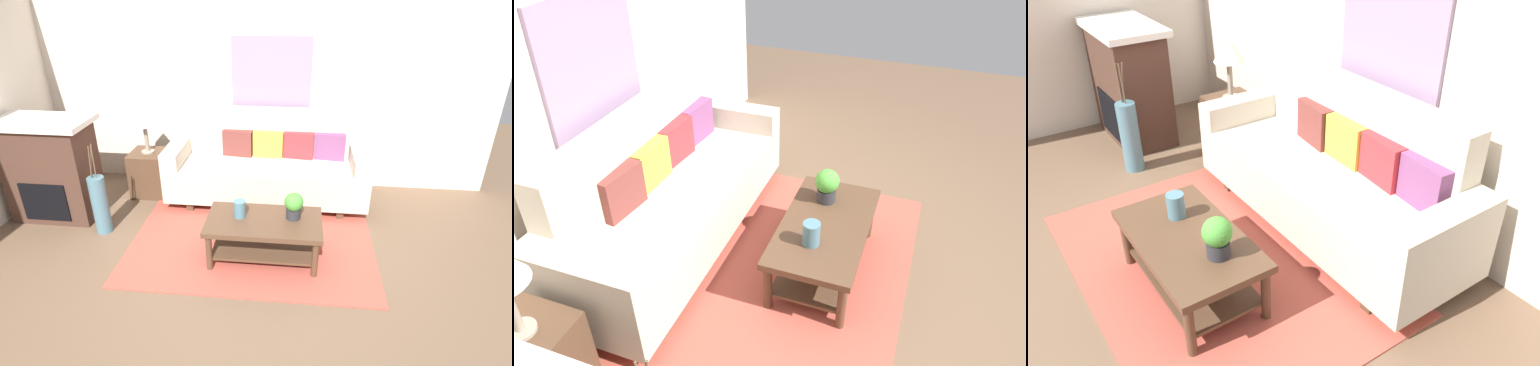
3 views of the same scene
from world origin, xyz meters
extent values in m
plane|color=brown|center=(0.00, 0.00, 0.00)|extent=(9.66, 9.66, 0.00)
cube|color=beige|center=(0.00, 1.98, 1.35)|extent=(5.66, 0.10, 2.70)
cube|color=#B24C3D|center=(0.00, 0.50, 0.01)|extent=(2.50, 1.77, 0.01)
cube|color=beige|center=(0.07, 1.38, 0.32)|extent=(1.96, 0.84, 0.40)
cube|color=beige|center=(0.07, 1.70, 0.80)|extent=(1.96, 0.20, 0.56)
cube|color=beige|center=(-1.00, 1.38, 0.42)|extent=(0.20, 0.84, 0.60)
cube|color=beige|center=(1.15, 1.38, 0.42)|extent=(0.20, 0.84, 0.60)
cube|color=#513826|center=(-0.80, 1.38, 0.06)|extent=(0.08, 0.74, 0.12)
cube|color=#513826|center=(0.95, 1.38, 0.06)|extent=(0.08, 0.74, 0.12)
cube|color=brown|center=(-0.30, 1.57, 0.68)|extent=(0.37, 0.16, 0.32)
cube|color=gold|center=(0.07, 1.57, 0.68)|extent=(0.36, 0.13, 0.32)
cube|color=red|center=(0.45, 1.57, 0.68)|extent=(0.37, 0.16, 0.32)
cube|color=#7A4270|center=(0.82, 1.57, 0.68)|extent=(0.37, 0.16, 0.32)
cube|color=#513826|center=(0.14, 0.24, 0.41)|extent=(1.10, 0.60, 0.05)
cube|color=#513826|center=(0.14, 0.24, 0.12)|extent=(0.98, 0.50, 0.02)
cylinder|color=#513826|center=(-0.35, -0.01, 0.19)|extent=(0.06, 0.06, 0.38)
cylinder|color=#513826|center=(0.63, -0.01, 0.19)|extent=(0.06, 0.06, 0.38)
cylinder|color=#513826|center=(-0.35, 0.49, 0.19)|extent=(0.06, 0.06, 0.38)
cylinder|color=#513826|center=(0.63, 0.49, 0.19)|extent=(0.06, 0.06, 0.38)
cylinder|color=slate|center=(-0.09, 0.27, 0.51)|extent=(0.12, 0.12, 0.17)
cylinder|color=#2D2D33|center=(0.42, 0.30, 0.48)|extent=(0.14, 0.14, 0.10)
sphere|color=#4A9A37|center=(0.42, 0.30, 0.60)|extent=(0.18, 0.18, 0.18)
cube|color=#513826|center=(-1.40, 1.44, 0.28)|extent=(0.44, 0.44, 0.56)
cylinder|color=gray|center=(-1.40, 1.44, 0.57)|extent=(0.16, 0.16, 0.02)
cube|color=gray|center=(0.07, 1.91, 1.41)|extent=(0.96, 0.03, 0.95)
camera|label=1|loc=(0.42, -3.00, 2.47)|focal=28.25mm
camera|label=2|loc=(-2.53, -0.32, 2.58)|focal=34.38mm
camera|label=3|loc=(2.58, -0.73, 2.35)|focal=36.11mm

